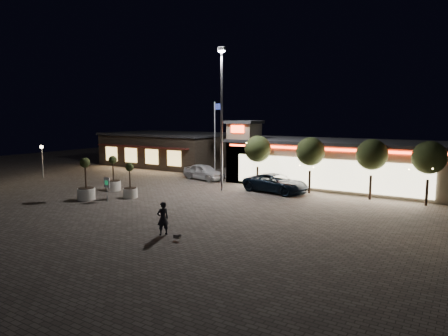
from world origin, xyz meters
The scene contains 18 objects.
ground centered at (0.00, 0.00, 0.00)m, with size 90.00×90.00×0.00m, color #645951.
retail_building centered at (9.51, 15.82, 2.21)m, with size 20.40×8.40×6.10m.
restaurant_building centered at (-14.00, 19.97, 2.16)m, with size 16.40×11.00×4.30m.
floodlight_pole centered at (2.00, 8.00, 7.02)m, with size 0.60×0.40×12.38m.
flagpole centered at (-1.90, 13.00, 4.74)m, with size 0.95×0.10×8.00m.
lamp_post_west centered at (-18.00, 4.00, 2.46)m, with size 0.36×0.36×3.48m.
string_tree_a centered at (4.00, 11.00, 3.56)m, with size 2.42×2.42×4.79m.
string_tree_b centered at (9.00, 11.00, 3.56)m, with size 2.42×2.42×4.79m.
string_tree_c centered at (14.00, 11.00, 3.56)m, with size 2.42×2.42×4.79m.
string_tree_d centered at (18.00, 11.00, 3.56)m, with size 2.42×2.42×4.79m.
pickup_truck centered at (6.41, 9.81, 0.80)m, with size 2.65×5.74×1.59m, color black.
white_sedan centered at (-2.76, 12.10, 0.82)m, with size 1.94×4.82×1.64m, color silver.
pedestrian centered at (6.27, -4.88, 0.93)m, with size 0.68×0.45×1.87m, color black.
dog centered at (7.65, -5.31, 0.25)m, with size 0.46×0.18×0.25m.
planter_left centered at (-6.17, 2.97, 0.96)m, with size 1.26×1.26×3.09m.
planter_mid centered at (-4.96, -0.97, 1.04)m, with size 1.36×1.36×3.35m.
planter_right centered at (-2.62, 1.46, 0.88)m, with size 1.15×1.15×2.83m.
valet_sign centered at (-3.06, -0.54, 1.32)m, with size 0.62×0.09×1.88m.
Camera 1 is at (20.60, -21.42, 6.63)m, focal length 32.00 mm.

